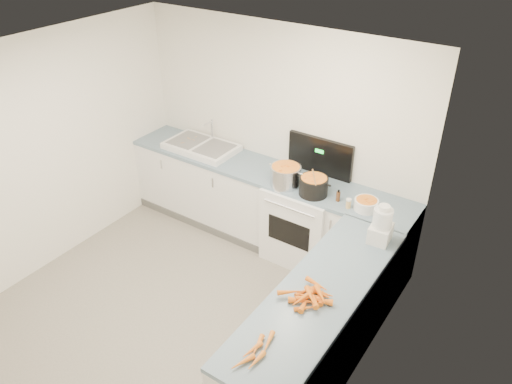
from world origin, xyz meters
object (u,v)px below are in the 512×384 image
Objects in this scene: extract_bottle at (338,197)px; spice_jar at (348,204)px; food_processor at (381,226)px; mixing_bowl at (366,205)px; stove at (304,220)px; sink at (201,146)px; black_pot at (313,187)px; steel_pot at (286,177)px.

extract_bottle is 1.21× the size of spice_jar.
mixing_bowl is at bearing 127.04° from food_processor.
mixing_bowl is at bearing 24.86° from spice_jar.
mixing_bowl is 0.30m from extract_bottle.
stove reaches higher than mixing_bowl.
sink is at bearing 175.99° from extract_bottle.
spice_jar is (0.41, -0.03, -0.04)m from black_pot.
food_processor is (0.87, -0.37, 0.07)m from black_pot.
food_processor is at bearing -11.95° from sink.
mixing_bowl is 2.30× the size of extract_bottle.
spice_jar is at bearing -4.52° from black_pot.
mixing_bowl is 2.78× the size of spice_jar.
mixing_bowl is at bearing -8.10° from stove.
black_pot is at bearing -174.53° from extract_bottle.
sink is 1.88m from extract_bottle.
food_processor is (0.31, -0.41, 0.11)m from mixing_bowl.
black_pot reaches higher than spice_jar.
sink is (-1.45, 0.02, 0.50)m from stove.
stove is at bearing 138.46° from black_pot.
black_pot is 0.80× the size of food_processor.
food_processor is (0.60, -0.39, 0.11)m from extract_bottle.
sink reaches higher than black_pot.
sink is 1.28m from steel_pot.
black_pot is at bearing -41.54° from stove.
sink is 2.64× the size of steel_pot.
steel_pot reaches higher than mixing_bowl.
sink is at bearing 174.63° from spice_jar.
food_processor reaches higher than black_pot.
sink is at bearing 174.41° from black_pot.
sink reaches higher than mixing_bowl.
extract_bottle is (0.27, 0.03, -0.03)m from black_pot.
black_pot is at bearing -5.59° from sink.
black_pot is 2.89× the size of extract_bottle.
extract_bottle is 0.15m from spice_jar.
stove reaches higher than food_processor.
black_pot is at bearing 157.13° from food_processor.
steel_pot is at bearing -142.26° from stove.
stove reaches higher than sink.
steel_pot is 1.38× the size of mixing_bowl.
sink reaches higher than spice_jar.
stove is 0.61m from steel_pot.
black_pot is (0.16, -0.14, 0.55)m from stove.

